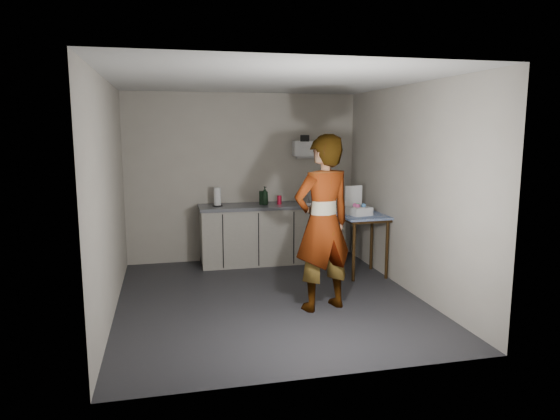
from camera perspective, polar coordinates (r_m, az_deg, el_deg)
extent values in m
plane|color=#26262B|center=(6.18, -1.19, -10.14)|extent=(4.00, 4.00, 0.00)
cube|color=#B5AC9E|center=(7.83, -4.22, 3.70)|extent=(3.60, 0.02, 2.60)
cube|color=#B5AC9E|center=(6.48, 14.46, 2.29)|extent=(0.02, 4.00, 2.60)
cube|color=#B5AC9E|center=(5.79, -18.86, 1.29)|extent=(0.02, 4.00, 2.60)
cube|color=silver|center=(5.86, -1.28, 14.57)|extent=(3.60, 4.00, 0.01)
cube|color=black|center=(7.84, -0.88, -5.63)|extent=(2.20, 0.52, 0.08)
cube|color=#A7A094|center=(7.75, -0.89, -2.84)|extent=(2.20, 0.58, 0.86)
cube|color=#484951|center=(7.67, -0.90, 0.48)|extent=(2.24, 0.62, 0.05)
cube|color=black|center=(7.34, -6.53, -3.58)|extent=(0.02, 0.01, 0.80)
cube|color=black|center=(7.42, -2.46, -3.40)|extent=(0.02, 0.01, 0.80)
cube|color=black|center=(7.53, 1.59, -3.20)|extent=(0.01, 0.01, 0.80)
cube|color=black|center=(7.68, 5.42, -2.99)|extent=(0.02, 0.01, 0.80)
cube|color=white|center=(7.94, 3.02, 7.05)|extent=(0.42, 0.16, 0.24)
cube|color=white|center=(8.00, 2.91, 6.06)|extent=(0.30, 0.06, 0.04)
cube|color=black|center=(7.84, 2.85, 8.19)|extent=(0.14, 0.02, 0.10)
cylinder|color=#37230C|center=(6.84, 8.43, -4.84)|extent=(0.04, 0.04, 0.80)
cylinder|color=#37230C|center=(7.05, 12.11, -4.53)|extent=(0.04, 0.04, 0.80)
cylinder|color=#37230C|center=(7.28, 6.90, -3.95)|extent=(0.04, 0.04, 0.80)
cylinder|color=#37230C|center=(7.48, 10.41, -3.69)|extent=(0.04, 0.04, 0.80)
cube|color=#37230C|center=(7.07, 9.55, -0.94)|extent=(0.61, 0.61, 0.04)
cube|color=#183F95|center=(7.07, 9.56, -0.67)|extent=(0.69, 0.69, 0.03)
imported|color=#B2A593|center=(5.64, 4.91, -1.54)|extent=(0.83, 0.66, 2.00)
imported|color=black|center=(7.59, -1.75, 1.65)|extent=(0.13, 0.13, 0.28)
cylinder|color=red|center=(7.66, -0.08, 1.17)|extent=(0.07, 0.07, 0.13)
cylinder|color=black|center=(7.61, -2.17, 1.41)|extent=(0.06, 0.06, 0.21)
cylinder|color=black|center=(7.54, -7.15, 0.51)|extent=(0.16, 0.16, 0.01)
cylinder|color=white|center=(7.52, -7.17, 1.56)|extent=(0.11, 0.11, 0.26)
cube|color=silver|center=(7.82, 4.14, 0.90)|extent=(0.41, 0.31, 0.02)
cylinder|color=silver|center=(7.62, 3.12, 1.78)|extent=(0.01, 0.01, 0.27)
cylinder|color=silver|center=(7.73, 5.75, 1.86)|extent=(0.01, 0.01, 0.27)
cylinder|color=silver|center=(7.88, 2.58, 2.03)|extent=(0.01, 0.01, 0.27)
cylinder|color=silver|center=(7.99, 5.14, 2.10)|extent=(0.01, 0.01, 0.27)
cylinder|color=white|center=(7.78, 3.43, 1.77)|extent=(0.05, 0.23, 0.22)
cylinder|color=white|center=(7.80, 4.01, 1.79)|extent=(0.05, 0.23, 0.22)
cylinder|color=white|center=(7.83, 4.58, 1.81)|extent=(0.05, 0.23, 0.22)
cube|color=white|center=(7.04, 9.01, -0.52)|extent=(0.34, 0.34, 0.01)
cube|color=white|center=(6.92, 9.66, -0.22)|extent=(0.28, 0.07, 0.10)
cube|color=white|center=(7.15, 8.41, 0.10)|extent=(0.28, 0.07, 0.10)
cube|color=white|center=(6.96, 8.10, -0.13)|extent=(0.07, 0.28, 0.10)
cube|color=white|center=(7.11, 9.94, 0.02)|extent=(0.07, 0.28, 0.10)
cube|color=white|center=(7.13, 8.41, 1.64)|extent=(0.28, 0.07, 0.28)
cylinder|color=white|center=(7.03, 9.03, -0.06)|extent=(0.19, 0.19, 0.10)
sphere|color=#FF5DAF|center=(6.97, 8.87, 0.45)|extent=(0.06, 0.06, 0.06)
sphere|color=#57A0EE|center=(7.02, 9.53, 0.49)|extent=(0.06, 0.06, 0.06)
sphere|color=#5ADC81|center=(7.06, 8.83, 0.56)|extent=(0.06, 0.06, 0.06)
sphere|color=#FF5DAF|center=(7.04, 8.56, 0.54)|extent=(0.06, 0.06, 0.06)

